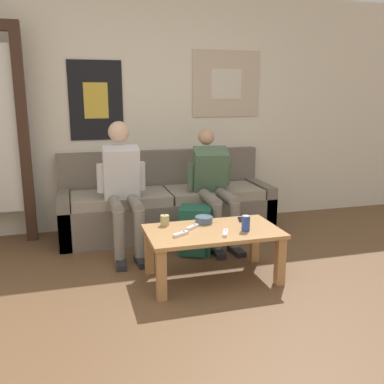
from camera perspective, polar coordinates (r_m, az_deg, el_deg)
The scene contains 14 objects.
ground_plane at distance 2.76m, azimuth 3.52°, elevation -19.65°, with size 18.00×18.00×0.00m, color brown.
wall_back at distance 4.82m, azimuth -6.53°, elevation 10.49°, with size 10.00×0.07×2.55m.
couch at distance 4.65m, azimuth -3.42°, elevation -1.91°, with size 2.25×0.74×0.86m.
coffee_table at distance 3.46m, azimuth 2.80°, elevation -6.21°, with size 1.07×0.60×0.42m.
person_seated_adult at distance 4.10m, azimuth -9.21°, elevation 1.26°, with size 0.47×0.85×1.22m.
person_seated_teen at distance 4.32m, azimuth 2.87°, elevation 1.30°, with size 0.47×0.90×1.13m.
backpack at distance 4.04m, azimuth 0.47°, elevation -5.29°, with size 0.38×0.38×0.45m.
ceramic_bowl at distance 3.60m, azimuth 1.60°, elevation -3.64°, with size 0.15×0.15×0.06m.
pillar_candle at distance 3.54m, azimuth -3.64°, elevation -3.79°, with size 0.07×0.07×0.10m.
drink_can_blue at distance 3.42m, azimuth 7.18°, elevation -4.16°, with size 0.07×0.07×0.12m.
game_controller_near_left at distance 3.30m, azimuth -1.50°, elevation -5.62°, with size 0.14×0.10×0.03m.
game_controller_near_right at distance 3.33m, azimuth 4.47°, elevation -5.48°, with size 0.09×0.15×0.03m.
game_controller_far_center at distance 3.46m, azimuth 0.03°, elevation -4.71°, with size 0.13×0.12×0.03m.
cell_phone at distance 3.71m, azimuth 6.71°, elevation -3.65°, with size 0.10×0.15×0.01m.
Camera 1 is at (-0.78, -2.18, 1.49)m, focal length 40.00 mm.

